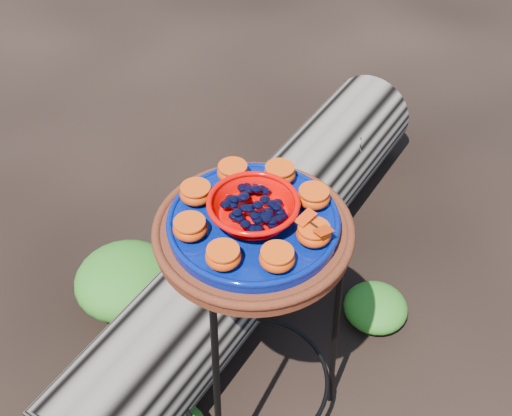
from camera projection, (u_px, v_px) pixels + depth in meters
ground at (254, 407)px, 1.84m from camera, size 60.00×60.00×0.00m
plant_stand at (254, 335)px, 1.60m from camera, size 0.44×0.44×0.70m
terracotta_saucer at (253, 233)px, 1.34m from camera, size 0.41×0.41×0.03m
cobalt_plate at (253, 223)px, 1.32m from camera, size 0.36×0.36×0.02m
red_bowl at (253, 210)px, 1.30m from camera, size 0.18×0.18×0.05m
glass_gems at (253, 197)px, 1.27m from camera, size 0.14×0.14×0.02m
orange_half_0 at (314, 234)px, 1.26m from camera, size 0.07×0.07×0.04m
orange_half_1 at (314, 197)px, 1.33m from camera, size 0.07×0.07×0.04m
orange_half_2 at (280, 174)px, 1.39m from camera, size 0.07×0.07×0.04m
orange_half_3 at (233, 172)px, 1.39m from camera, size 0.07×0.07×0.04m
orange_half_4 at (196, 194)px, 1.34m from camera, size 0.07×0.07×0.04m
orange_half_5 at (190, 228)px, 1.27m from camera, size 0.07×0.07×0.04m
orange_half_6 at (223, 257)px, 1.21m from camera, size 0.07×0.07×0.04m
orange_half_7 at (277, 258)px, 1.21m from camera, size 0.07×0.07×0.04m
butterfly at (314, 224)px, 1.24m from camera, size 0.09×0.06×0.02m
driftwood_log at (259, 241)px, 2.09m from camera, size 1.77×1.04×0.32m
foliage_right at (376, 307)px, 2.03m from camera, size 0.20×0.20×0.10m
foliage_back at (125, 279)px, 2.08m from camera, size 0.33×0.33×0.16m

